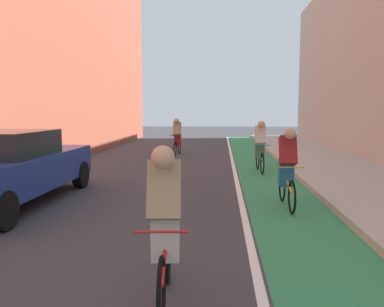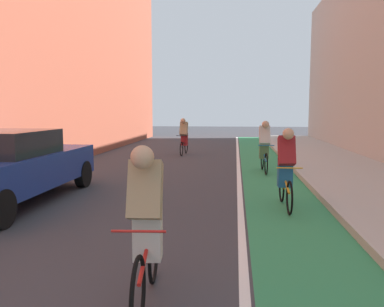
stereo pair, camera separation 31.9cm
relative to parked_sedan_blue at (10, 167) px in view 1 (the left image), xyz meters
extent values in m
plane|color=#38383D|center=(2.69, 2.27, -0.79)|extent=(71.14, 71.14, 0.00)
cube|color=#2D8451|center=(5.64, 4.27, -0.78)|extent=(1.60, 32.33, 0.00)
cube|color=white|center=(4.74, 4.27, -0.78)|extent=(0.12, 32.33, 0.00)
cube|color=#A8A59E|center=(8.04, 4.27, -0.72)|extent=(3.20, 32.33, 0.14)
cube|color=navy|center=(0.00, 0.05, -0.11)|extent=(1.76, 4.66, 0.70)
cube|color=black|center=(0.00, -0.18, 0.47)|extent=(1.55, 1.96, 0.55)
cylinder|color=black|center=(-0.80, 1.83, -0.46)|extent=(0.22, 0.66, 0.66)
cylinder|color=black|center=(0.80, 1.83, -0.46)|extent=(0.22, 0.66, 0.66)
cylinder|color=black|center=(0.80, -1.73, -0.46)|extent=(0.22, 0.66, 0.66)
torus|color=black|center=(3.79, -4.47, -0.44)|extent=(0.10, 0.70, 0.70)
torus|color=black|center=(3.71, -3.43, -0.44)|extent=(0.10, 0.70, 0.70)
cylinder|color=red|center=(3.75, -3.95, -0.22)|extent=(0.12, 0.96, 0.33)
cylinder|color=red|center=(3.74, -3.77, -0.14)|extent=(0.05, 0.12, 0.55)
cylinder|color=red|center=(3.79, -4.39, 0.11)|extent=(0.48, 0.06, 0.02)
cube|color=beige|center=(3.74, -3.84, -0.07)|extent=(0.30, 0.26, 0.56)
cube|color=tan|center=(3.75, -3.97, 0.39)|extent=(0.35, 0.42, 0.60)
sphere|color=tan|center=(3.77, -4.13, 0.73)|extent=(0.22, 0.22, 0.22)
torus|color=black|center=(5.63, -0.33, -0.46)|extent=(0.06, 0.64, 0.64)
torus|color=black|center=(5.61, 0.72, -0.46)|extent=(0.06, 0.64, 0.64)
cylinder|color=gold|center=(5.62, 0.20, -0.24)|extent=(0.06, 0.96, 0.33)
cylinder|color=gold|center=(5.61, 0.38, -0.16)|extent=(0.04, 0.12, 0.55)
cylinder|color=gold|center=(5.63, -0.25, 0.09)|extent=(0.48, 0.04, 0.02)
cube|color=#1E598C|center=(5.62, 0.30, -0.09)|extent=(0.29, 0.25, 0.56)
cube|color=maroon|center=(5.62, 0.17, 0.37)|extent=(0.33, 0.41, 0.60)
sphere|color=tan|center=(5.62, 0.02, 0.71)|extent=(0.22, 0.22, 0.22)
cube|color=maroon|center=(5.62, 0.30, 0.39)|extent=(0.27, 0.28, 0.39)
torus|color=black|center=(5.54, 4.20, -0.45)|extent=(0.07, 0.66, 0.66)
torus|color=black|center=(5.50, 5.25, -0.45)|extent=(0.07, 0.66, 0.66)
cylinder|color=#1966A5|center=(5.52, 4.73, -0.23)|extent=(0.08, 0.96, 0.33)
cylinder|color=#1966A5|center=(5.51, 4.91, -0.15)|extent=(0.04, 0.12, 0.55)
cylinder|color=#1966A5|center=(5.54, 4.28, 0.10)|extent=(0.48, 0.04, 0.02)
cube|color=#4C7247|center=(5.52, 4.83, -0.08)|extent=(0.29, 0.25, 0.56)
cube|color=beige|center=(5.52, 4.70, 0.38)|extent=(0.34, 0.41, 0.60)
sphere|color=tan|center=(5.53, 4.55, 0.72)|extent=(0.22, 0.22, 0.22)
cube|color=maroon|center=(5.52, 4.83, 0.40)|extent=(0.27, 0.28, 0.39)
torus|color=black|center=(2.37, 8.72, -0.48)|extent=(0.08, 0.61, 0.61)
torus|color=black|center=(2.44, 9.76, -0.48)|extent=(0.08, 0.61, 0.61)
cylinder|color=black|center=(2.40, 9.24, -0.26)|extent=(0.10, 0.96, 0.33)
cylinder|color=black|center=(2.41, 9.42, -0.18)|extent=(0.04, 0.12, 0.55)
cylinder|color=black|center=(2.37, 8.80, 0.07)|extent=(0.48, 0.06, 0.02)
cube|color=maroon|center=(2.41, 9.35, -0.11)|extent=(0.30, 0.26, 0.56)
cube|color=tan|center=(2.40, 9.22, 0.35)|extent=(0.35, 0.42, 0.60)
sphere|color=tan|center=(2.39, 9.06, 0.69)|extent=(0.22, 0.22, 0.22)
cube|color=tan|center=(2.41, 9.34, 0.37)|extent=(0.28, 0.29, 0.39)
camera|label=1|loc=(4.30, -7.69, 1.17)|focal=36.92mm
camera|label=2|loc=(4.62, -7.66, 1.17)|focal=36.92mm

